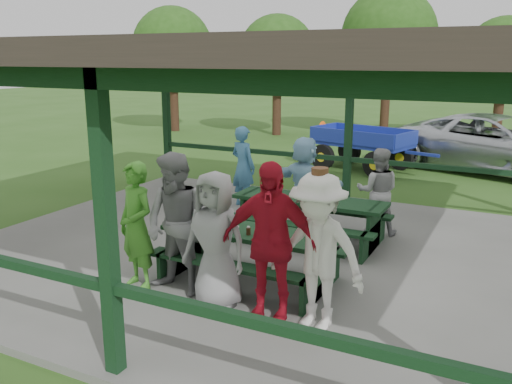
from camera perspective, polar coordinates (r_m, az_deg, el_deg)
The scene contains 20 objects.
ground at distance 8.87m, azimuth 1.92°, elevation -6.96°, with size 90.00×90.00×0.00m, color #2F591B.
concrete_slab at distance 8.85m, azimuth 1.92°, elevation -6.65°, with size 10.00×8.00×0.10m, color slate.
pavilion_structure at distance 8.28m, azimuth 2.10°, elevation 13.97°, with size 10.60×8.60×3.24m.
picnic_table_near at distance 7.59m, azimuth -0.67°, elevation -6.05°, with size 2.48×1.39×0.75m.
picnic_table_far at distance 9.28m, azimuth 5.61°, elevation -2.31°, with size 2.59×1.39×0.75m.
table_setting at distance 7.51m, azimuth -0.59°, elevation -3.75°, with size 2.39×0.45×0.10m.
contestant_green at distance 7.46m, azimuth -12.47°, elevation -3.49°, with size 0.64×0.42×1.75m, color #419029.
contestant_grey_left at distance 7.15m, azimuth -8.32°, elevation -3.43°, with size 0.92×0.72×1.90m, color gray.
contestant_grey_mid at distance 6.72m, azimuth -4.30°, elevation -5.13°, with size 0.86×0.56×1.75m, color gray.
contestant_red at distance 6.35m, azimuth 1.42°, elevation -5.33°, with size 1.14×0.47×1.95m, color #B51426.
contestant_white_fedora at distance 6.24m, azimuth 6.50°, elevation -6.24°, with size 1.28×0.86×1.90m.
spectator_lblue at distance 9.99m, azimuth 5.13°, elevation 1.06°, with size 1.56×0.50×1.69m, color #8EBEDC.
spectator_blue at distance 11.33m, azimuth -1.36°, elevation 2.70°, with size 0.62×0.41×1.70m, color teal.
spectator_grey at distance 9.80m, azimuth 12.69°, elevation 0.08°, with size 0.75×0.58×1.54m, color gray.
pickup_truck at distance 16.62m, azimuth 24.02°, elevation 4.64°, with size 2.68×5.82×1.62m, color silver.
farm_trailer at distance 15.90m, azimuth 11.13°, elevation 4.61°, with size 3.73×2.19×1.30m.
tree_far_left at distance 22.62m, azimuth 2.25°, elevation 14.32°, with size 3.11×3.11×4.86m.
tree_left at distance 22.70m, azimuth 13.82°, elevation 15.61°, with size 3.73×3.73×5.83m.
tree_mid at distance 22.24m, azimuth 24.65°, elevation 12.69°, with size 2.97×2.97×4.63m.
tree_edge_left at distance 24.13m, azimuth -8.80°, elevation 14.82°, with size 3.38×3.38×5.28m.
Camera 1 is at (3.46, -7.52, 3.18)m, focal length 38.00 mm.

